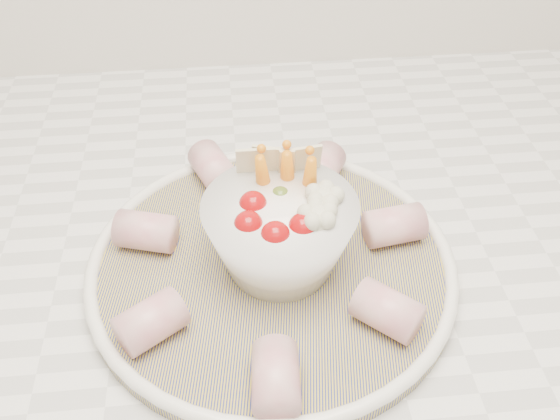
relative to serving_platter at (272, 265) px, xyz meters
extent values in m
cube|color=silver|center=(0.03, 0.09, -0.03)|extent=(2.04, 0.62, 0.04)
cylinder|color=navy|center=(0.00, 0.00, 0.00)|extent=(0.37, 0.37, 0.01)
torus|color=white|center=(0.00, 0.00, 0.00)|extent=(0.33, 0.33, 0.01)
sphere|color=#A30A0C|center=(-0.02, -0.02, 0.07)|extent=(0.02, 0.02, 0.02)
sphere|color=#A30A0C|center=(0.00, -0.03, 0.07)|extent=(0.02, 0.02, 0.02)
sphere|color=#A30A0C|center=(0.02, -0.03, 0.07)|extent=(0.02, 0.02, 0.02)
sphere|color=#A30A0C|center=(-0.01, 0.00, 0.07)|extent=(0.02, 0.02, 0.02)
sphere|color=#4F6923|center=(0.01, 0.02, 0.07)|extent=(0.02, 0.02, 0.02)
cone|color=orange|center=(0.00, 0.03, 0.08)|extent=(0.03, 0.03, 0.06)
cone|color=orange|center=(0.02, 0.03, 0.08)|extent=(0.02, 0.03, 0.06)
cone|color=orange|center=(0.04, 0.02, 0.08)|extent=(0.02, 0.03, 0.06)
sphere|color=beige|center=(0.04, 0.00, 0.07)|extent=(0.03, 0.03, 0.03)
sphere|color=beige|center=(0.04, -0.02, 0.07)|extent=(0.03, 0.03, 0.03)
cube|color=beige|center=(0.01, 0.05, 0.08)|extent=(0.04, 0.02, 0.04)
cube|color=beige|center=(0.03, 0.04, 0.08)|extent=(0.04, 0.01, 0.04)
cube|color=beige|center=(-0.01, 0.04, 0.08)|extent=(0.04, 0.01, 0.04)
cylinder|color=#C25869|center=(0.11, 0.02, 0.02)|extent=(0.06, 0.04, 0.04)
cylinder|color=#C25869|center=(0.06, 0.11, 0.02)|extent=(0.06, 0.06, 0.04)
cylinder|color=#C25869|center=(-0.05, 0.12, 0.02)|extent=(0.05, 0.06, 0.04)
cylinder|color=#C25869|center=(-0.11, 0.03, 0.02)|extent=(0.06, 0.05, 0.04)
cylinder|color=#C25869|center=(-0.10, -0.07, 0.02)|extent=(0.06, 0.06, 0.04)
cylinder|color=#C25869|center=(-0.01, -0.13, 0.02)|extent=(0.04, 0.05, 0.04)
cylinder|color=#C25869|center=(0.09, -0.08, 0.02)|extent=(0.06, 0.06, 0.04)
camera|label=1|loc=(-0.03, -0.38, 0.41)|focal=40.00mm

